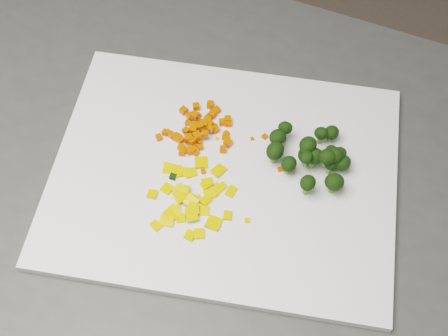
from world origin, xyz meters
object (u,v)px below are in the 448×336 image
at_px(pepper_pile, 190,198).
at_px(broccoli_pile, 309,149).
at_px(cutting_board, 224,174).
at_px(carrot_pile, 194,127).
at_px(counter_block, 228,291).

height_order(pepper_pile, broccoli_pile, broccoli_pile).
relative_size(cutting_board, carrot_pile, 4.50).
bearing_deg(carrot_pile, broccoli_pile, 5.47).
relative_size(pepper_pile, broccoli_pile, 0.97).
xyz_separation_m(counter_block, carrot_pile, (-0.07, 0.04, 0.48)).
bearing_deg(carrot_pile, pepper_pile, -69.05).
xyz_separation_m(cutting_board, broccoli_pile, (0.10, 0.06, 0.04)).
bearing_deg(pepper_pile, broccoli_pile, 44.09).
distance_m(counter_block, broccoli_pile, 0.50).
height_order(carrot_pile, pepper_pile, carrot_pile).
distance_m(counter_block, pepper_pile, 0.48).
bearing_deg(counter_block, cutting_board, -179.03).
bearing_deg(pepper_pile, cutting_board, 67.83).
bearing_deg(cutting_board, pepper_pile, -112.17).
bearing_deg(counter_block, broccoli_pile, 33.31).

